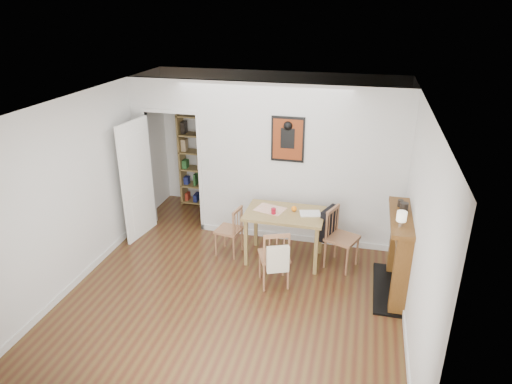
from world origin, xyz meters
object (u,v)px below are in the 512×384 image
(red_glass, at_px, (274,211))
(bookshelf, at_px, (200,161))
(fireplace, at_px, (400,252))
(mantel_lamp, at_px, (402,217))
(dining_table, at_px, (285,218))
(notebook, at_px, (310,213))
(ceramic_jar_a, at_px, (404,208))
(ceramic_jar_b, at_px, (400,203))
(chair_left, at_px, (229,230))
(orange_fruit, at_px, (294,209))
(chair_right, at_px, (341,238))
(chair_front, at_px, (274,257))

(red_glass, bearing_deg, bookshelf, 135.60)
(bookshelf, distance_m, fireplace, 4.24)
(fireplace, height_order, mantel_lamp, mantel_lamp)
(dining_table, distance_m, notebook, 0.39)
(dining_table, distance_m, mantel_lamp, 1.86)
(red_glass, height_order, ceramic_jar_a, ceramic_jar_a)
(ceramic_jar_b, bearing_deg, mantel_lamp, -91.98)
(bookshelf, distance_m, notebook, 2.88)
(chair_left, bearing_deg, fireplace, -9.45)
(fireplace, xyz_separation_m, notebook, (-1.29, 0.50, 0.19))
(fireplace, height_order, ceramic_jar_b, ceramic_jar_b)
(chair_left, distance_m, bookshelf, 2.10)
(notebook, height_order, ceramic_jar_b, ceramic_jar_b)
(ceramic_jar_b, bearing_deg, orange_fruit, 170.16)
(fireplace, height_order, orange_fruit, fireplace)
(orange_fruit, bearing_deg, dining_table, -148.87)
(notebook, distance_m, mantel_lamp, 1.54)
(bookshelf, bearing_deg, notebook, -35.09)
(dining_table, bearing_deg, bookshelf, 139.45)
(chair_left, height_order, mantel_lamp, mantel_lamp)
(bookshelf, bearing_deg, chair_left, -57.51)
(chair_right, distance_m, ceramic_jar_a, 1.15)
(orange_fruit, height_order, mantel_lamp, mantel_lamp)
(chair_front, distance_m, ceramic_jar_a, 1.86)
(bookshelf, distance_m, mantel_lamp, 4.36)
(red_glass, xyz_separation_m, mantel_lamp, (1.74, -0.69, 0.43))
(chair_right, xyz_separation_m, fireplace, (0.81, -0.46, 0.13))
(orange_fruit, relative_size, notebook, 0.27)
(mantel_lamp, distance_m, ceramic_jar_b, 0.61)
(fireplace, bearing_deg, bookshelf, 149.44)
(fireplace, bearing_deg, chair_left, 170.55)
(mantel_lamp, bearing_deg, dining_table, 153.78)
(mantel_lamp, xyz_separation_m, ceramic_jar_b, (0.02, 0.60, -0.07))
(notebook, relative_size, mantel_lamp, 1.56)
(ceramic_jar_b, bearing_deg, ceramic_jar_a, -79.28)
(red_glass, xyz_separation_m, orange_fruit, (0.28, 0.17, -0.01))
(bookshelf, bearing_deg, mantel_lamp, -34.75)
(red_glass, height_order, mantel_lamp, mantel_lamp)
(chair_right, distance_m, bookshelf, 3.32)
(chair_right, xyz_separation_m, orange_fruit, (-0.73, 0.07, 0.36))
(chair_left, relative_size, fireplace, 0.65)
(dining_table, height_order, chair_right, chair_right)
(dining_table, xyz_separation_m, chair_front, (-0.01, -0.70, -0.26))
(chair_left, xyz_separation_m, fireplace, (2.54, -0.42, 0.21))
(chair_right, height_order, red_glass, chair_right)
(dining_table, height_order, red_glass, red_glass)
(chair_right, xyz_separation_m, chair_front, (-0.86, -0.71, -0.04))
(chair_left, distance_m, notebook, 1.32)
(notebook, xyz_separation_m, mantel_lamp, (1.21, -0.82, 0.47))
(red_glass, bearing_deg, chair_front, -76.75)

